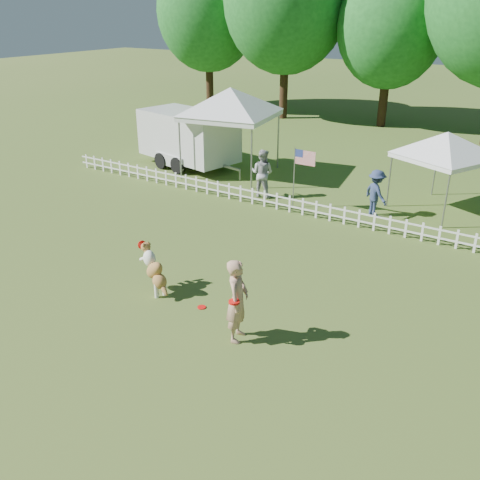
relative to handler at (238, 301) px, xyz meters
The scene contains 14 objects.
ground 2.14m from the handler, behind, with size 120.00×120.00×0.00m, color #36581C.
picket_fence 7.57m from the handler, 104.69° to the left, with size 22.00×0.08×0.60m, color white, non-canonical shape.
handler is the anchor object (origin of this frame).
dog 2.87m from the handler, 168.42° to the left, with size 1.15×0.38×1.19m, color brown, non-canonical shape.
frisbee_on_turf 1.77m from the handler, 157.31° to the left, with size 0.20×0.20×0.02m, color red.
canopy_tent_left 12.24m from the handler, 124.61° to the left, with size 3.35×3.35×3.46m, color white, non-canonical shape.
canopy_tent_right 10.41m from the handler, 81.64° to the left, with size 2.58×2.58×2.67m, color white, non-canonical shape.
cargo_trailer 13.52m from the handler, 132.38° to the left, with size 5.47×2.40×2.40m, color silver, non-canonical shape.
flag_pole 8.30m from the handler, 109.75° to the left, with size 0.82×0.09×2.13m, color gray, non-canonical shape.
spectator_a 9.29m from the handler, 117.69° to the left, with size 0.86×0.67×1.77m, color #A5A4AA.
spectator_b 8.62m from the handler, 90.89° to the left, with size 1.02×0.59×1.58m, color navy.
tree_far_left 28.36m from the handler, 127.18° to the left, with size 6.60×6.60×11.00m, color #19591E, non-canonical shape.
tree_left 24.90m from the handler, 116.59° to the left, with size 7.40×7.40×12.00m, color #19591E, non-canonical shape.
tree_center_left 23.66m from the handler, 102.16° to the left, with size 6.00×6.00×9.80m, color #19591E, non-canonical shape.
Camera 1 is at (7.20, -8.33, 6.55)m, focal length 40.00 mm.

